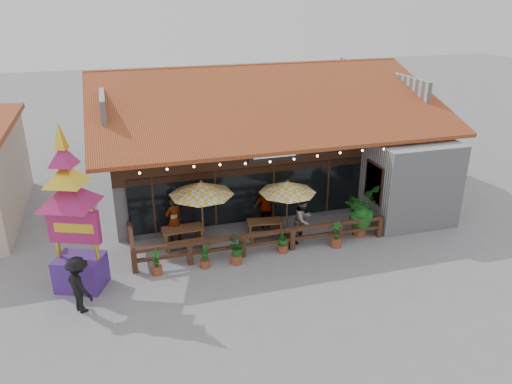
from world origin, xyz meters
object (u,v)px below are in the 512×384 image
object	(u,v)px
umbrella_left	(201,189)
pedestrian	(79,285)
picnic_table_right	(265,226)
umbrella_right	(288,187)
tropical_plant	(361,209)
thai_sign_tower	(70,198)
picnic_table_left	(183,234)

from	to	relation	value
umbrella_left	pedestrian	distance (m)	5.81
picnic_table_right	pedestrian	bearing A→B (deg)	-155.27
umbrella_right	tropical_plant	xyz separation A→B (m)	(2.92, -0.78, -0.97)
umbrella_left	umbrella_right	size ratio (longest dim) A/B	1.07
thai_sign_tower	tropical_plant	size ratio (longest dim) A/B	3.01
umbrella_left	picnic_table_right	xyz separation A→B (m)	(2.54, -0.09, -1.89)
umbrella_left	thai_sign_tower	world-z (taller)	thai_sign_tower
umbrella_left	tropical_plant	xyz separation A→B (m)	(6.32, -1.11, -1.17)
picnic_table_left	thai_sign_tower	distance (m)	5.08
picnic_table_right	tropical_plant	xyz separation A→B (m)	(3.78, -1.02, 0.72)
umbrella_left	picnic_table_left	bearing A→B (deg)	176.46
picnic_table_right	pedestrian	xyz separation A→B (m)	(-7.07, -3.26, 0.48)
umbrella_left	umbrella_right	xyz separation A→B (m)	(3.40, -0.33, -0.20)
umbrella_left	picnic_table_right	bearing A→B (deg)	-2.00
pedestrian	tropical_plant	bearing A→B (deg)	-108.75
tropical_plant	picnic_table_right	bearing A→B (deg)	164.89
umbrella_left	pedestrian	xyz separation A→B (m)	(-4.53, -3.35, -1.41)
umbrella_right	picnic_table_left	bearing A→B (deg)	174.79
thai_sign_tower	pedestrian	size ratio (longest dim) A/B	3.29
umbrella_right	thai_sign_tower	distance (m)	8.20
umbrella_right	picnic_table_right	xyz separation A→B (m)	(-0.86, 0.24, -1.69)
pedestrian	picnic_table_left	bearing A→B (deg)	-78.09
tropical_plant	pedestrian	xyz separation A→B (m)	(-10.85, -2.23, -0.24)
picnic_table_left	pedestrian	distance (m)	5.06
picnic_table_left	tropical_plant	xyz separation A→B (m)	(7.12, -1.16, 0.67)
tropical_plant	umbrella_left	bearing A→B (deg)	170.04
umbrella_right	picnic_table_left	xyz separation A→B (m)	(-4.20, 0.38, -1.64)
umbrella_left	tropical_plant	size ratio (longest dim) A/B	1.50
thai_sign_tower	tropical_plant	bearing A→B (deg)	4.29
picnic_table_left	pedestrian	xyz separation A→B (m)	(-3.73, -3.39, 0.43)
thai_sign_tower	picnic_table_right	bearing A→B (deg)	14.51
thai_sign_tower	pedestrian	xyz separation A→B (m)	(0.04, -1.42, -2.34)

